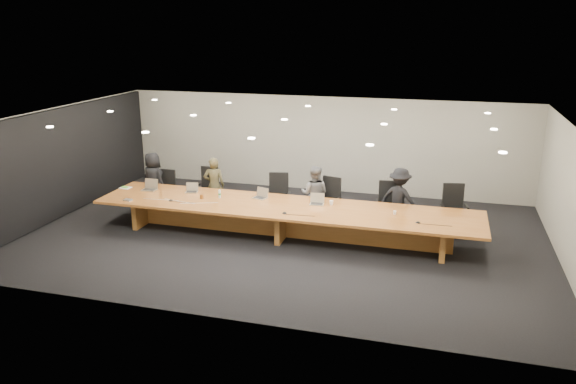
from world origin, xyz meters
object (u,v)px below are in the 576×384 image
at_px(laptop_a, 149,185).
at_px(conference_table, 285,215).
at_px(paper_cup_near, 331,203).
at_px(paper_cup_far, 395,213).
at_px(chair_mid_left, 278,196).
at_px(chair_mid_right, 327,200).
at_px(person_d, 399,199).
at_px(amber_mug, 202,197).
at_px(laptop_c, 260,193).
at_px(mic_center, 284,213).
at_px(chair_left, 207,189).
at_px(mic_right, 418,222).
at_px(person_a, 153,180).
at_px(laptop_b, 191,188).
at_px(chair_far_left, 165,189).
at_px(person_c, 314,194).
at_px(av_box, 128,200).
at_px(water_bottle, 220,194).
at_px(mic_left, 171,200).
at_px(chair_far_right, 454,209).
at_px(laptop_d, 317,199).
at_px(person_b, 214,185).
at_px(chair_right, 388,204).

bearing_deg(laptop_a, conference_table, -4.80).
distance_m(paper_cup_near, paper_cup_far, 1.52).
distance_m(chair_mid_left, chair_mid_right, 1.28).
height_order(person_d, amber_mug, person_d).
xyz_separation_m(laptop_c, mic_center, (0.89, -0.91, -0.11)).
distance_m(chair_left, mic_right, 5.84).
bearing_deg(mic_right, laptop_a, 174.79).
bearing_deg(person_a, laptop_b, 170.64).
distance_m(conference_table, chair_far_left, 3.89).
bearing_deg(paper_cup_far, person_c, 152.60).
height_order(laptop_a, laptop_b, laptop_a).
xyz_separation_m(person_c, av_box, (-4.17, -1.79, 0.04)).
height_order(chair_mid_right, person_d, person_d).
height_order(water_bottle, mic_right, water_bottle).
relative_size(av_box, mic_left, 1.70).
bearing_deg(chair_far_right, amber_mug, -178.53).
height_order(av_box, mic_center, same).
relative_size(laptop_c, water_bottle, 1.67).
height_order(conference_table, paper_cup_far, paper_cup_far).
bearing_deg(paper_cup_near, person_c, 126.50).
bearing_deg(chair_far_left, laptop_b, -33.15).
height_order(laptop_d, mic_center, laptop_d).
xyz_separation_m(person_b, mic_left, (-0.48, -1.51, 0.02)).
bearing_deg(mic_right, person_b, 164.33).
xyz_separation_m(person_c, mic_left, (-3.18, -1.52, 0.04)).
bearing_deg(chair_far_left, paper_cup_near, -9.33).
height_order(chair_mid_right, paper_cup_far, chair_mid_right).
height_order(conference_table, person_a, person_a).
bearing_deg(chair_far_right, av_box, -176.70).
xyz_separation_m(chair_right, laptop_c, (-2.99, -0.94, 0.31)).
bearing_deg(amber_mug, laptop_b, 138.24).
bearing_deg(conference_table, amber_mug, -179.93).
height_order(chair_right, paper_cup_far, chair_right).
distance_m(chair_mid_right, amber_mug, 3.10).
bearing_deg(chair_far_left, person_d, 1.14).
distance_m(chair_mid_right, mic_center, 1.82).
xyz_separation_m(chair_right, paper_cup_far, (0.27, -1.25, 0.22)).
distance_m(chair_mid_right, mic_right, 2.75).
xyz_separation_m(chair_left, chair_mid_left, (2.03, -0.16, 0.01)).
xyz_separation_m(person_a, mic_left, (1.31, -1.55, 0.01)).
height_order(laptop_c, av_box, laptop_c).
xyz_separation_m(chair_mid_right, laptop_b, (-3.32, -0.78, 0.28)).
distance_m(chair_mid_right, paper_cup_far, 2.08).
distance_m(conference_table, mic_center, 0.58).
distance_m(conference_table, paper_cup_near, 1.13).
xyz_separation_m(chair_left, chair_mid_right, (3.32, -0.13, 0.00)).
xyz_separation_m(person_c, water_bottle, (-2.13, -1.00, 0.12)).
relative_size(chair_far_right, paper_cup_near, 11.60).
relative_size(laptop_d, av_box, 1.70).
relative_size(chair_far_left, paper_cup_far, 13.29).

